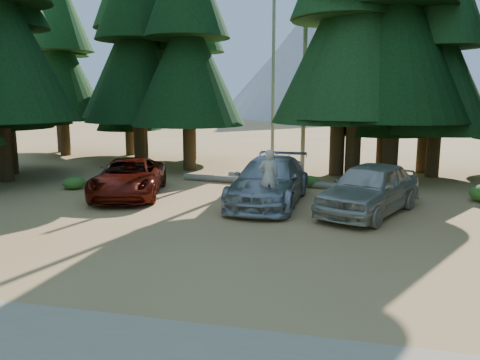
{
  "coord_description": "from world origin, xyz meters",
  "views": [
    {
      "loc": [
        3.39,
        -12.22,
        4.04
      ],
      "look_at": [
        -0.18,
        2.97,
        1.25
      ],
      "focal_mm": 35.0,
      "sensor_mm": 36.0,
      "label": 1
    }
  ],
  "objects_px": {
    "log_left": "(226,179)",
    "log_mid": "(265,177)",
    "red_pickup": "(129,178)",
    "silver_minivan_center": "(270,181)",
    "silver_minivan_right": "(370,188)",
    "frisbee_player": "(268,177)",
    "log_right": "(360,189)"
  },
  "relations": [
    {
      "from": "log_mid",
      "to": "silver_minivan_center",
      "type": "bearing_deg",
      "value": -67.91
    },
    {
      "from": "silver_minivan_center",
      "to": "log_left",
      "type": "height_order",
      "value": "silver_minivan_center"
    },
    {
      "from": "frisbee_player",
      "to": "log_left",
      "type": "height_order",
      "value": "frisbee_player"
    },
    {
      "from": "silver_minivan_center",
      "to": "frisbee_player",
      "type": "distance_m",
      "value": 2.04
    },
    {
      "from": "frisbee_player",
      "to": "log_left",
      "type": "relative_size",
      "value": 0.43
    },
    {
      "from": "silver_minivan_right",
      "to": "log_left",
      "type": "distance_m",
      "value": 7.95
    },
    {
      "from": "silver_minivan_center",
      "to": "log_right",
      "type": "bearing_deg",
      "value": 41.78
    },
    {
      "from": "log_left",
      "to": "log_mid",
      "type": "relative_size",
      "value": 1.13
    },
    {
      "from": "red_pickup",
      "to": "silver_minivan_center",
      "type": "xyz_separation_m",
      "value": [
        5.85,
        -0.01,
        0.1
      ]
    },
    {
      "from": "frisbee_player",
      "to": "log_mid",
      "type": "relative_size",
      "value": 0.49
    },
    {
      "from": "silver_minivan_center",
      "to": "log_left",
      "type": "bearing_deg",
      "value": 127.93
    },
    {
      "from": "log_left",
      "to": "log_mid",
      "type": "xyz_separation_m",
      "value": [
        1.74,
        0.94,
        0.0
      ]
    },
    {
      "from": "red_pickup",
      "to": "silver_minivan_right",
      "type": "height_order",
      "value": "silver_minivan_right"
    },
    {
      "from": "frisbee_player",
      "to": "log_mid",
      "type": "height_order",
      "value": "frisbee_player"
    },
    {
      "from": "silver_minivan_center",
      "to": "frisbee_player",
      "type": "height_order",
      "value": "frisbee_player"
    },
    {
      "from": "silver_minivan_center",
      "to": "silver_minivan_right",
      "type": "height_order",
      "value": "silver_minivan_right"
    },
    {
      "from": "log_left",
      "to": "red_pickup",
      "type": "bearing_deg",
      "value": -122.05
    },
    {
      "from": "log_left",
      "to": "log_right",
      "type": "height_order",
      "value": "log_left"
    },
    {
      "from": "log_right",
      "to": "silver_minivan_right",
      "type": "bearing_deg",
      "value": -68.75
    },
    {
      "from": "log_right",
      "to": "silver_minivan_center",
      "type": "bearing_deg",
      "value": -123.11
    },
    {
      "from": "silver_minivan_right",
      "to": "frisbee_player",
      "type": "height_order",
      "value": "frisbee_player"
    },
    {
      "from": "silver_minivan_center",
      "to": "log_mid",
      "type": "height_order",
      "value": "silver_minivan_center"
    },
    {
      "from": "log_left",
      "to": "log_mid",
      "type": "height_order",
      "value": "log_mid"
    },
    {
      "from": "log_left",
      "to": "frisbee_player",
      "type": "bearing_deg",
      "value": -55.67
    },
    {
      "from": "red_pickup",
      "to": "frisbee_player",
      "type": "relative_size",
      "value": 2.94
    },
    {
      "from": "red_pickup",
      "to": "log_left",
      "type": "bearing_deg",
      "value": 35.17
    },
    {
      "from": "log_right",
      "to": "red_pickup",
      "type": "bearing_deg",
      "value": -145.64
    },
    {
      "from": "silver_minivan_center",
      "to": "log_left",
      "type": "relative_size",
      "value": 1.38
    },
    {
      "from": "silver_minivan_center",
      "to": "silver_minivan_right",
      "type": "xyz_separation_m",
      "value": [
        3.66,
        -0.77,
        0.03
      ]
    },
    {
      "from": "frisbee_player",
      "to": "log_mid",
      "type": "distance_m",
      "value": 6.99
    },
    {
      "from": "log_right",
      "to": "log_left",
      "type": "bearing_deg",
      "value": -172.11
    },
    {
      "from": "red_pickup",
      "to": "silver_minivan_center",
      "type": "relative_size",
      "value": 0.92
    }
  ]
}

